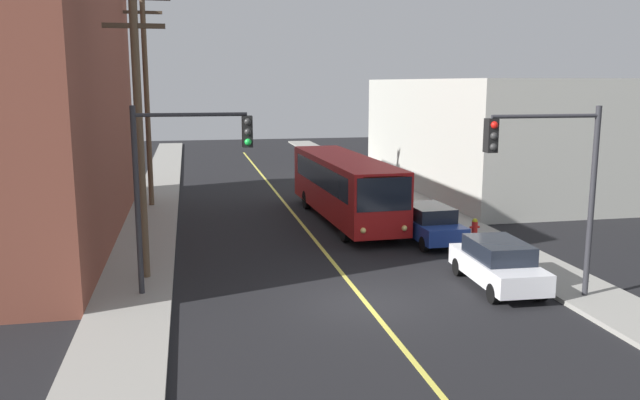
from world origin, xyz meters
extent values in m
plane|color=black|center=(0.00, 0.00, 0.00)|extent=(120.00, 120.00, 0.00)
cube|color=gray|center=(-7.25, 10.00, 0.07)|extent=(2.50, 90.00, 0.15)
cube|color=gray|center=(7.25, 10.00, 0.07)|extent=(2.50, 90.00, 0.15)
cube|color=#D8CC4C|center=(0.00, 15.00, 0.01)|extent=(0.16, 60.00, 0.01)
cube|color=black|center=(-8.54, 10.52, 1.60)|extent=(0.06, 14.39, 1.30)
cube|color=black|center=(-8.54, 10.52, 4.80)|extent=(0.06, 14.39, 1.30)
cube|color=black|center=(-8.54, 10.52, 8.00)|extent=(0.06, 14.39, 1.30)
cube|color=#B2B2A8|center=(14.50, 19.82, 3.52)|extent=(12.00, 20.18, 7.04)
cube|color=black|center=(8.54, 19.82, 1.60)|extent=(0.06, 14.12, 1.30)
cube|color=black|center=(8.54, 19.82, 4.80)|extent=(0.06, 14.12, 1.30)
cube|color=maroon|center=(2.20, 12.04, 1.83)|extent=(3.02, 12.09, 2.75)
cube|color=black|center=(2.44, 6.06, 2.35)|extent=(2.35, 0.17, 1.40)
cube|color=black|center=(1.96, 18.01, 2.45)|extent=(2.30, 0.17, 1.10)
cube|color=black|center=(0.95, 11.99, 2.35)|extent=(0.46, 10.19, 1.10)
cube|color=black|center=(3.45, 12.09, 2.35)|extent=(0.46, 10.19, 1.10)
cube|color=orange|center=(2.44, 6.07, 2.95)|extent=(1.79, 0.13, 0.30)
sphere|color=#F9D872|center=(1.55, 5.99, 0.90)|extent=(0.24, 0.24, 0.24)
sphere|color=#F9D872|center=(3.33, 6.06, 0.90)|extent=(0.24, 0.24, 0.24)
cylinder|color=black|center=(1.24, 7.79, 0.50)|extent=(0.34, 1.01, 1.00)
cylinder|color=black|center=(3.49, 7.88, 0.50)|extent=(0.34, 1.01, 1.00)
cylinder|color=black|center=(0.94, 15.49, 0.50)|extent=(0.34, 1.01, 1.00)
cylinder|color=black|center=(3.19, 15.58, 0.50)|extent=(0.34, 1.01, 1.00)
cube|color=silver|center=(4.77, 0.61, 0.67)|extent=(1.97, 4.47, 0.70)
cube|color=black|center=(4.77, 0.61, 1.32)|extent=(1.72, 2.53, 0.60)
cylinder|color=black|center=(3.91, -0.86, 0.32)|extent=(0.24, 0.65, 0.64)
cylinder|color=black|center=(5.51, -0.92, 0.32)|extent=(0.24, 0.65, 0.64)
cylinder|color=black|center=(4.03, 2.14, 0.32)|extent=(0.24, 0.65, 0.64)
cylinder|color=black|center=(5.62, 2.07, 0.32)|extent=(0.24, 0.65, 0.64)
cube|color=navy|center=(4.76, 7.04, 0.67)|extent=(1.95, 4.46, 0.70)
cube|color=black|center=(4.76, 7.04, 1.32)|extent=(1.71, 2.52, 0.60)
cylinder|color=black|center=(4.01, 5.51, 0.32)|extent=(0.24, 0.65, 0.64)
cylinder|color=black|center=(5.61, 5.57, 0.32)|extent=(0.24, 0.65, 0.64)
cylinder|color=black|center=(3.91, 8.51, 0.32)|extent=(0.24, 0.65, 0.64)
cylinder|color=black|center=(5.50, 8.57, 0.32)|extent=(0.24, 0.65, 0.64)
cylinder|color=brown|center=(-6.92, 3.76, 5.16)|extent=(0.28, 0.28, 10.01)
cube|color=#4C3D2D|center=(-6.92, 3.76, 8.66)|extent=(2.00, 0.16, 0.16)
cylinder|color=brown|center=(-7.43, 17.53, 6.06)|extent=(0.28, 0.28, 11.82)
cube|color=#4C3D2D|center=(-7.43, 17.53, 10.47)|extent=(2.00, 0.16, 0.16)
cylinder|color=#2D2D33|center=(-6.95, 1.94, 3.15)|extent=(0.18, 0.18, 6.00)
cylinder|color=#2D2D33|center=(-5.20, 1.94, 5.85)|extent=(3.50, 0.12, 0.12)
cube|color=black|center=(-3.45, 1.94, 5.30)|extent=(0.32, 0.36, 1.00)
sphere|color=#2D2D2D|center=(-3.45, 1.75, 5.62)|extent=(0.22, 0.22, 0.22)
sphere|color=#2D2D2D|center=(-3.45, 1.75, 5.30)|extent=(0.22, 0.22, 0.22)
sphere|color=green|center=(-3.45, 1.75, 4.98)|extent=(0.22, 0.22, 0.22)
cylinder|color=#2D2D33|center=(6.95, -1.09, 3.15)|extent=(0.18, 0.18, 6.00)
cylinder|color=#2D2D33|center=(5.20, -1.09, 5.85)|extent=(3.50, 0.12, 0.12)
cube|color=black|center=(3.45, -1.09, 5.30)|extent=(0.32, 0.36, 1.00)
sphere|color=red|center=(3.45, -1.28, 5.62)|extent=(0.22, 0.22, 0.22)
sphere|color=#2D2D2D|center=(3.45, -1.28, 5.30)|extent=(0.22, 0.22, 0.22)
sphere|color=#2D2D2D|center=(3.45, -1.28, 4.98)|extent=(0.22, 0.22, 0.22)
cylinder|color=red|center=(6.85, 6.89, 0.50)|extent=(0.26, 0.26, 0.70)
sphere|color=gold|center=(6.85, 6.89, 0.87)|extent=(0.24, 0.24, 0.24)
cylinder|color=red|center=(6.69, 6.89, 0.60)|extent=(0.12, 0.10, 0.10)
cylinder|color=red|center=(7.01, 6.89, 0.60)|extent=(0.12, 0.10, 0.10)
camera|label=1|loc=(-5.29, -18.70, 6.84)|focal=36.15mm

